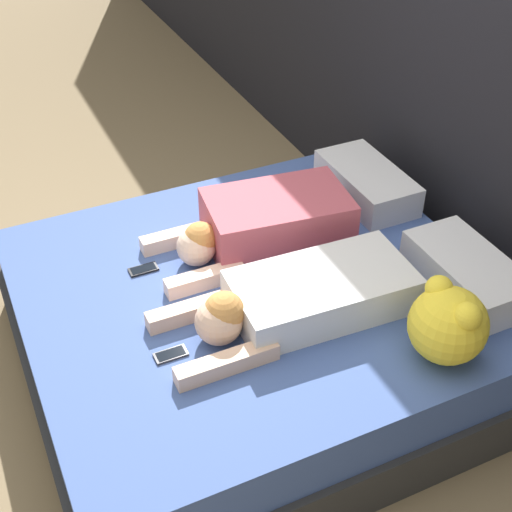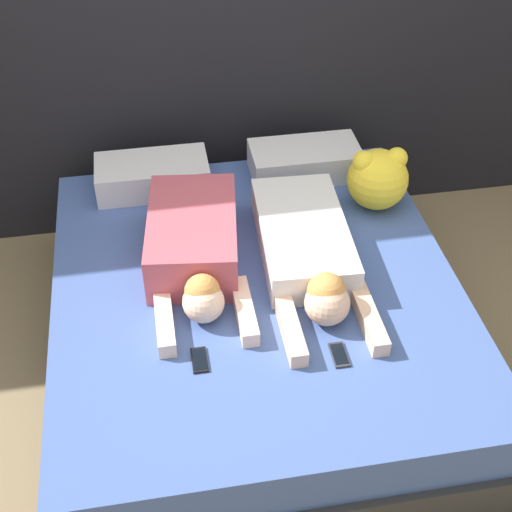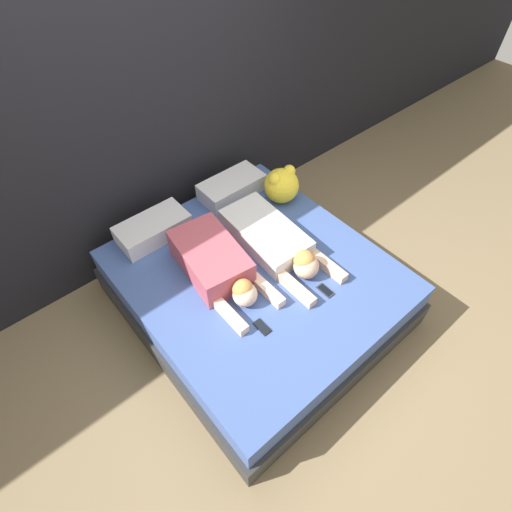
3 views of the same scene
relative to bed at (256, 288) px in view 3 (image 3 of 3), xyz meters
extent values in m
plane|color=#7F6B4C|center=(0.00, 0.00, -0.23)|extent=(12.00, 12.00, 0.00)
cube|color=black|center=(0.00, 1.14, 1.07)|extent=(12.00, 0.06, 2.60)
cube|color=#2D2D2D|center=(0.00, 0.00, -0.11)|extent=(1.81, 1.99, 0.24)
cube|color=#3F5999|center=(0.00, 0.00, 0.13)|extent=(1.75, 1.93, 0.22)
cube|color=silver|center=(-0.39, 0.79, 0.32)|extent=(0.56, 0.29, 0.15)
cube|color=silver|center=(0.39, 0.79, 0.32)|extent=(0.56, 0.29, 0.15)
cube|color=#B24C59|center=(-0.25, 0.22, 0.35)|extent=(0.46, 0.68, 0.23)
sphere|color=beige|center=(-0.25, -0.17, 0.32)|extent=(0.17, 0.17, 0.17)
sphere|color=#D18C47|center=(-0.25, -0.15, 0.36)|extent=(0.15, 0.15, 0.15)
cube|color=beige|center=(-0.41, -0.20, 0.27)|extent=(0.07, 0.35, 0.07)
cube|color=beige|center=(-0.08, -0.20, 0.27)|extent=(0.07, 0.35, 0.07)
cube|color=silver|center=(0.24, 0.18, 0.32)|extent=(0.42, 0.75, 0.16)
sphere|color=beige|center=(0.24, -0.27, 0.33)|extent=(0.19, 0.19, 0.19)
sphere|color=#D18C47|center=(0.24, -0.25, 0.37)|extent=(0.16, 0.16, 0.16)
cube|color=beige|center=(0.08, -0.31, 0.27)|extent=(0.07, 0.40, 0.07)
cube|color=beige|center=(0.41, -0.31, 0.27)|extent=(0.07, 0.40, 0.07)
cube|color=black|center=(-0.29, -0.41, 0.24)|extent=(0.06, 0.13, 0.01)
cube|color=black|center=(-0.29, -0.41, 0.25)|extent=(0.05, 0.11, 0.00)
cube|color=#2D2D33|center=(0.25, -0.47, 0.24)|extent=(0.06, 0.13, 0.01)
cube|color=black|center=(0.25, -0.47, 0.25)|extent=(0.05, 0.11, 0.00)
sphere|color=yellow|center=(0.68, 0.46, 0.39)|extent=(0.30, 0.30, 0.30)
sphere|color=yellow|center=(0.59, 0.46, 0.50)|extent=(0.10, 0.10, 0.10)
sphere|color=yellow|center=(0.76, 0.46, 0.50)|extent=(0.10, 0.10, 0.10)
camera|label=1|loc=(2.11, -0.99, 2.18)|focal=50.00mm
camera|label=2|loc=(-0.39, -2.25, 2.34)|focal=50.00mm
camera|label=3|loc=(-1.21, -1.42, 2.55)|focal=28.00mm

